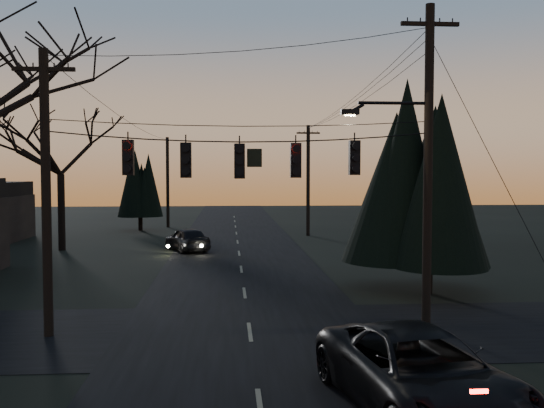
{
  "coord_description": "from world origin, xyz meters",
  "views": [
    {
      "loc": [
        -0.64,
        -8.26,
        4.89
      ],
      "look_at": [
        0.65,
        9.59,
        3.95
      ],
      "focal_mm": 40.0,
      "sensor_mm": 36.0,
      "label": 1
    }
  ],
  "objects": [
    {
      "name": "sedan_oncoming_a",
      "position": [
        -3.2,
        29.39,
        0.73
      ],
      "size": [
        3.35,
        4.65,
        1.47
      ],
      "primitive_type": "imported",
      "rotation": [
        0.0,
        0.0,
        3.56
      ],
      "color": "black",
      "rests_on": "ground"
    },
    {
      "name": "utility_pole_left",
      "position": [
        -6.0,
        10.0,
        0.0
      ],
      "size": [
        1.8,
        0.3,
        8.5
      ],
      "primitive_type": null,
      "color": "black",
      "rests_on": "ground"
    },
    {
      "name": "span_signal_assembly",
      "position": [
        -0.24,
        10.0,
        5.29
      ],
      "size": [
        11.5,
        0.44,
        1.54
      ],
      "color": "black",
      "rests_on": "ground"
    },
    {
      "name": "evergreen_right",
      "position": [
        7.4,
        15.46,
        4.35
      ],
      "size": [
        4.67,
        4.67,
        7.51
      ],
      "color": "black",
      "rests_on": "ground"
    },
    {
      "name": "utility_pole_far_l",
      "position": [
        -6.0,
        46.0,
        0.0
      ],
      "size": [
        0.3,
        0.3,
        8.0
      ],
      "primitive_type": null,
      "color": "black",
      "rests_on": "ground"
    },
    {
      "name": "cross_road",
      "position": [
        0.0,
        10.0,
        0.01
      ],
      "size": [
        60.0,
        7.0,
        0.02
      ],
      "primitive_type": "cube",
      "color": "black",
      "rests_on": "ground"
    },
    {
      "name": "main_road",
      "position": [
        0.0,
        20.0,
        0.01
      ],
      "size": [
        8.0,
        120.0,
        0.02
      ],
      "primitive_type": "cube",
      "color": "black",
      "rests_on": "ground"
    },
    {
      "name": "bare_tree_dist",
      "position": [
        -11.06,
        30.38,
        6.66
      ],
      "size": [
        6.55,
        6.55,
        9.54
      ],
      "color": "black",
      "rests_on": "ground"
    },
    {
      "name": "evergreen_dist",
      "position": [
        -8.02,
        43.21,
        3.75
      ],
      "size": [
        3.37,
        3.37,
        6.32
      ],
      "color": "black",
      "rests_on": "ground"
    },
    {
      "name": "utility_pole_right",
      "position": [
        5.5,
        10.0,
        0.0
      ],
      "size": [
        5.0,
        0.3,
        10.0
      ],
      "primitive_type": null,
      "color": "black",
      "rests_on": "ground"
    },
    {
      "name": "suv_near",
      "position": [
        3.2,
        3.49,
        0.83
      ],
      "size": [
        3.72,
        6.35,
        1.66
      ],
      "primitive_type": "imported",
      "rotation": [
        0.0,
        0.0,
        0.17
      ],
      "color": "black",
      "rests_on": "ground"
    },
    {
      "name": "utility_pole_far_r",
      "position": [
        5.5,
        38.0,
        0.0
      ],
      "size": [
        1.8,
        0.3,
        8.5
      ],
      "primitive_type": null,
      "color": "black",
      "rests_on": "ground"
    }
  ]
}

